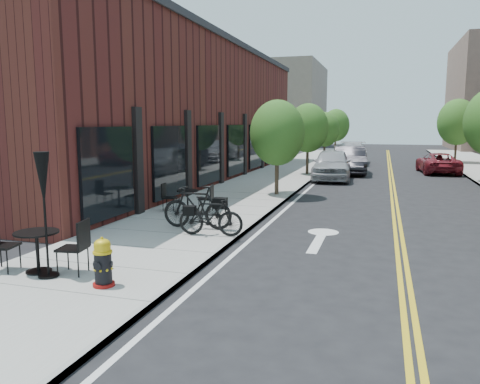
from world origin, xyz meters
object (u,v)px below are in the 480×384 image
(bicycle_left, at_px, (197,207))
(parked_car_b, at_px, (349,160))
(parked_car_far, at_px, (438,163))
(bicycle_right, at_px, (211,216))
(bistro_set_c, at_px, (188,197))
(patio_umbrella, at_px, (43,188))
(bistro_set_b, at_px, (37,246))
(parked_car_a, at_px, (332,164))
(fire_hydrant, at_px, (103,263))
(parked_car_c, at_px, (351,153))

(bicycle_left, height_order, parked_car_b, parked_car_b)
(parked_car_b, xyz_separation_m, parked_car_far, (5.08, 1.73, -0.20))
(bicycle_right, bearing_deg, bistro_set_c, 28.26)
(patio_umbrella, xyz_separation_m, parked_car_far, (9.16, 23.17, -1.20))
(parked_car_far, bearing_deg, bistro_set_b, 62.46)
(bistro_set_b, relative_size, parked_car_far, 0.45)
(bicycle_right, bearing_deg, parked_car_a, -11.14)
(fire_hydrant, xyz_separation_m, parked_car_c, (2.45, 28.26, 0.26))
(fire_hydrant, distance_m, parked_car_b, 21.76)
(fire_hydrant, xyz_separation_m, bicycle_left, (-0.13, 4.76, 0.18))
(fire_hydrant, bearing_deg, parked_car_b, 68.05)
(patio_umbrella, distance_m, parked_car_far, 24.94)
(bicycle_left, xyz_separation_m, parked_car_a, (2.24, 13.38, 0.10))
(bicycle_right, xyz_separation_m, bistro_set_b, (-2.17, -3.78, 0.02))
(bicycle_left, distance_m, bistro_set_b, 4.71)
(bicycle_left, distance_m, bistro_set_c, 2.64)
(patio_umbrella, relative_size, parked_car_b, 0.48)
(bicycle_left, relative_size, patio_umbrella, 0.84)
(parked_car_far, bearing_deg, parked_car_a, 36.89)
(bistro_set_b, bearing_deg, patio_umbrella, -34.21)
(bistro_set_b, relative_size, patio_umbrella, 0.84)
(bicycle_right, distance_m, parked_car_b, 17.64)
(bistro_set_c, bearing_deg, bicycle_left, -66.67)
(bistro_set_b, height_order, parked_car_b, parked_car_b)
(parked_car_a, distance_m, parked_car_far, 7.74)
(bistro_set_c, distance_m, parked_car_b, 15.11)
(parked_car_far, bearing_deg, parked_car_b, 13.75)
(bistro_set_c, relative_size, parked_car_a, 0.35)
(bistro_set_c, relative_size, patio_umbrella, 0.72)
(patio_umbrella, bearing_deg, parked_car_b, 79.23)
(patio_umbrella, height_order, parked_car_far, patio_umbrella)
(parked_car_a, bearing_deg, bistro_set_b, -105.11)
(patio_umbrella, bearing_deg, fire_hydrant, -6.34)
(bicycle_right, bearing_deg, bicycle_left, 39.18)
(parked_car_b, bearing_deg, bicycle_right, -104.08)
(fire_hydrant, xyz_separation_m, bistro_set_c, (-1.42, 7.07, 0.03))
(bicycle_left, bearing_deg, patio_umbrella, -14.76)
(parked_car_c, bearing_deg, parked_car_a, -92.69)
(bistro_set_b, xyz_separation_m, parked_car_a, (3.77, 17.83, 0.18))
(parked_car_c, xyz_separation_m, parked_car_far, (5.42, -4.95, -0.19))
(bicycle_right, xyz_separation_m, parked_car_far, (7.36, 19.22, -0.02))
(bicycle_right, xyz_separation_m, parked_car_a, (1.60, 14.05, 0.19))
(bistro_set_c, bearing_deg, bistro_set_b, -97.85)
(bistro_set_c, distance_m, parked_car_c, 21.54)
(bicycle_left, bearing_deg, fire_hydrant, 0.96)
(fire_hydrant, bearing_deg, bicycle_left, 77.00)
(bistro_set_b, distance_m, parked_car_a, 18.23)
(bicycle_right, xyz_separation_m, bistro_set_c, (-1.92, 2.97, -0.06))
(bistro_set_b, relative_size, parked_car_c, 0.36)
(bicycle_left, height_order, parked_car_a, parked_car_a)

